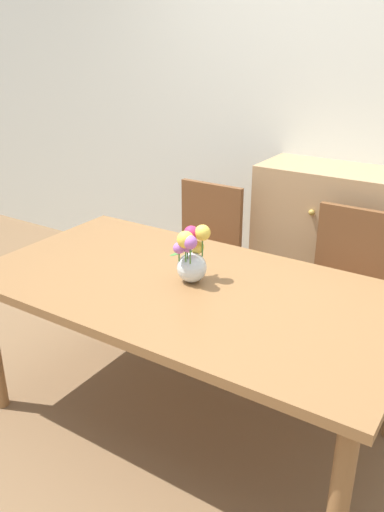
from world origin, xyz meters
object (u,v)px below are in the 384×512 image
Objects in this scene: chair_left at (202,247)px; dresser at (369,255)px; chair_right at (345,282)px; flower_vase at (192,256)px; dining_table at (188,300)px.

dresser is (0.89, 0.49, -0.02)m from chair_left.
chair_left is at bearing -151.44° from dresser.
dresser is (-0.01, 0.49, -0.02)m from chair_right.
flower_vase is at bearing 119.05° from chair_left.
flower_vase is (-0.45, -0.81, 0.34)m from chair_right.
chair_left is 0.64× the size of dresser.
flower_vase reaches higher than chair_right.
chair_right is (0.90, 0.00, 0.00)m from chair_left.
chair_left is 0.90m from chair_right.
dresser is 5.48× the size of flower_vase.
flower_vase reaches higher than dining_table.
chair_right is 0.99m from flower_vase.
chair_left is (-0.45, 0.84, -0.14)m from dining_table.
flower_vase is (-0.44, -1.30, 0.36)m from dresser.
chair_left is 1.00× the size of chair_right.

